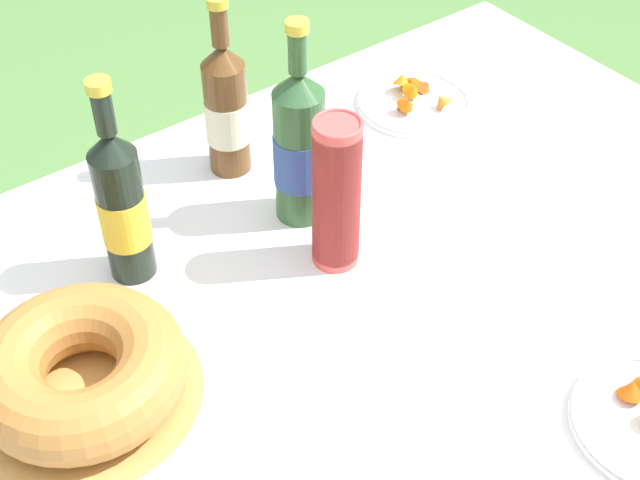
{
  "coord_description": "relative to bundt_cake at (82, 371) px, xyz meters",
  "views": [
    {
      "loc": [
        -0.55,
        -0.61,
        1.67
      ],
      "look_at": [
        0.03,
        0.16,
        0.78
      ],
      "focal_mm": 50.0,
      "sensor_mm": 36.0,
      "label": 1
    }
  ],
  "objects": [
    {
      "name": "garden_table",
      "position": [
        0.36,
        -0.16,
        -0.11
      ],
      "size": [
        1.65,
        1.24,
        0.72
      ],
      "color": "#A87A47",
      "rests_on": "ground_plane"
    },
    {
      "name": "tablecloth",
      "position": [
        0.36,
        -0.16,
        -0.06
      ],
      "size": [
        1.66,
        1.25,
        0.1
      ],
      "color": "white",
      "rests_on": "garden_table"
    },
    {
      "name": "bundt_cake",
      "position": [
        0.0,
        0.0,
        0.0
      ],
      "size": [
        0.31,
        0.31,
        0.1
      ],
      "color": "tan",
      "rests_on": "tablecloth"
    },
    {
      "name": "cup_stack",
      "position": [
        0.42,
        0.01,
        0.08
      ],
      "size": [
        0.07,
        0.07,
        0.25
      ],
      "color": "#E04C47",
      "rests_on": "tablecloth"
    },
    {
      "name": "cider_bottle_green",
      "position": [
        0.44,
        0.13,
        0.08
      ],
      "size": [
        0.08,
        0.08,
        0.35
      ],
      "color": "#2D562D",
      "rests_on": "tablecloth"
    },
    {
      "name": "cider_bottle_amber",
      "position": [
        0.42,
        0.3,
        0.07
      ],
      "size": [
        0.07,
        0.07,
        0.32
      ],
      "color": "brown",
      "rests_on": "tablecloth"
    },
    {
      "name": "juice_bottle_red",
      "position": [
        0.16,
        0.18,
        0.08
      ],
      "size": [
        0.07,
        0.07,
        0.34
      ],
      "color": "black",
      "rests_on": "tablecloth"
    },
    {
      "name": "snack_plate_left",
      "position": [
        0.79,
        0.25,
        -0.04
      ],
      "size": [
        0.22,
        0.22,
        0.05
      ],
      "color": "white",
      "rests_on": "tablecloth"
    }
  ]
}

